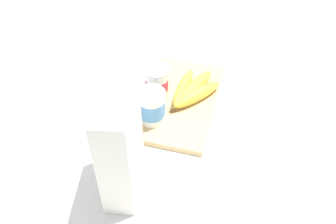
{
  "coord_description": "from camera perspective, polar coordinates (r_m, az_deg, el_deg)",
  "views": [
    {
      "loc": [
        -0.79,
        -0.18,
        0.8
      ],
      "look_at": [
        -0.11,
        0.0,
        0.07
      ],
      "focal_mm": 41.74,
      "sensor_mm": 36.0,
      "label": 1
    }
  ],
  "objects": [
    {
      "name": "ground_plane",
      "position": [
        1.14,
        1.36,
        1.3
      ],
      "size": [
        2.4,
        2.4,
        0.0
      ],
      "primitive_type": "plane",
      "color": "silver"
    },
    {
      "name": "cutting_board",
      "position": [
        1.14,
        1.37,
        1.62
      ],
      "size": [
        0.35,
        0.22,
        0.02
      ],
      "primitive_type": "cube",
      "color": "tan",
      "rests_on": "ground_plane"
    },
    {
      "name": "yogurt_cup_front",
      "position": [
        1.04,
        -2.41,
        0.8
      ],
      "size": [
        0.08,
        0.08,
        0.1
      ],
      "color": "white",
      "rests_on": "cutting_board"
    },
    {
      "name": "spoon",
      "position": [
        1.28,
        5.79,
        7.12
      ],
      "size": [
        0.13,
        0.02,
        0.01
      ],
      "color": "silver",
      "rests_on": "ground_plane"
    },
    {
      "name": "yogurt_cup_back",
      "position": [
        1.11,
        -1.72,
        4.23
      ],
      "size": [
        0.07,
        0.07,
        0.1
      ],
      "color": "white",
      "rests_on": "cutting_board"
    },
    {
      "name": "banana_bunch",
      "position": [
        1.13,
        3.45,
        3.17
      ],
      "size": [
        0.19,
        0.13,
        0.04
      ],
      "color": "yellow",
      "rests_on": "cutting_board"
    },
    {
      "name": "cereal_box",
      "position": [
        0.85,
        -6.99,
        -4.83
      ],
      "size": [
        0.18,
        0.1,
        0.29
      ],
      "primitive_type": "cube",
      "rotation": [
        0.0,
        0.0,
        3.32
      ],
      "color": "white",
      "rests_on": "ground_plane"
    }
  ]
}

